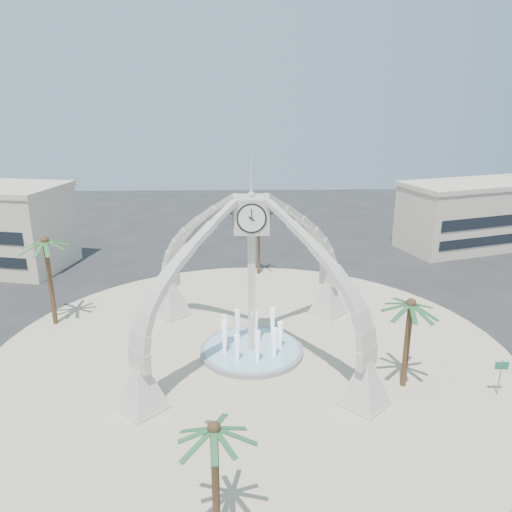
{
  "coord_description": "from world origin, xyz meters",
  "views": [
    {
      "loc": [
        -0.64,
        -34.53,
        19.1
      ],
      "look_at": [
        0.39,
        2.0,
        7.29
      ],
      "focal_mm": 35.0,
      "sensor_mm": 36.0,
      "label": 1
    }
  ],
  "objects_px": {
    "palm_west": "(45,242)",
    "palm_south": "(214,430)",
    "street_sign": "(501,370)",
    "palm_north": "(259,227)",
    "palm_east": "(411,305)",
    "clock_tower": "(251,275)",
    "fountain": "(252,350)"
  },
  "relations": [
    {
      "from": "palm_west",
      "to": "street_sign",
      "type": "height_order",
      "value": "palm_west"
    },
    {
      "from": "clock_tower",
      "to": "street_sign",
      "type": "bearing_deg",
      "value": -20.75
    },
    {
      "from": "palm_east",
      "to": "palm_north",
      "type": "relative_size",
      "value": 1.12
    },
    {
      "from": "palm_south",
      "to": "palm_east",
      "type": "bearing_deg",
      "value": 43.78
    },
    {
      "from": "clock_tower",
      "to": "street_sign",
      "type": "height_order",
      "value": "clock_tower"
    },
    {
      "from": "palm_south",
      "to": "street_sign",
      "type": "bearing_deg",
      "value": 29.82
    },
    {
      "from": "palm_east",
      "to": "clock_tower",
      "type": "bearing_deg",
      "value": 154.85
    },
    {
      "from": "palm_north",
      "to": "palm_west",
      "type": "bearing_deg",
      "value": -146.02
    },
    {
      "from": "clock_tower",
      "to": "palm_west",
      "type": "bearing_deg",
      "value": 161.52
    },
    {
      "from": "street_sign",
      "to": "clock_tower",
      "type": "bearing_deg",
      "value": 160.63
    },
    {
      "from": "palm_south",
      "to": "fountain",
      "type": "bearing_deg",
      "value": 83.39
    },
    {
      "from": "palm_west",
      "to": "palm_north",
      "type": "xyz_separation_m",
      "value": [
        18.19,
        12.26,
        -1.97
      ]
    },
    {
      "from": "palm_west",
      "to": "palm_north",
      "type": "relative_size",
      "value": 1.35
    },
    {
      "from": "palm_east",
      "to": "palm_south",
      "type": "xyz_separation_m",
      "value": [
        -12.25,
        -11.74,
        -0.53
      ]
    },
    {
      "from": "palm_east",
      "to": "palm_west",
      "type": "bearing_deg",
      "value": 158.94
    },
    {
      "from": "palm_east",
      "to": "palm_north",
      "type": "bearing_deg",
      "value": 111.98
    },
    {
      "from": "palm_north",
      "to": "street_sign",
      "type": "xyz_separation_m",
      "value": [
        15.15,
        -24.13,
        -3.58
      ]
    },
    {
      "from": "palm_west",
      "to": "palm_east",
      "type": "bearing_deg",
      "value": -21.06
    },
    {
      "from": "clock_tower",
      "to": "palm_west",
      "type": "height_order",
      "value": "clock_tower"
    },
    {
      "from": "fountain",
      "to": "street_sign",
      "type": "bearing_deg",
      "value": -20.75
    },
    {
      "from": "clock_tower",
      "to": "palm_north",
      "type": "xyz_separation_m",
      "value": [
        1.12,
        17.97,
        -1.0
      ]
    },
    {
      "from": "clock_tower",
      "to": "palm_south",
      "type": "height_order",
      "value": "clock_tower"
    },
    {
      "from": "palm_east",
      "to": "palm_north",
      "type": "distance_m",
      "value": 24.61
    },
    {
      "from": "palm_west",
      "to": "palm_south",
      "type": "height_order",
      "value": "palm_west"
    },
    {
      "from": "palm_west",
      "to": "palm_south",
      "type": "distance_m",
      "value": 27.02
    },
    {
      "from": "palm_west",
      "to": "fountain",
      "type": "bearing_deg",
      "value": -18.47
    },
    {
      "from": "fountain",
      "to": "palm_west",
      "type": "height_order",
      "value": "palm_west"
    },
    {
      "from": "fountain",
      "to": "palm_east",
      "type": "height_order",
      "value": "palm_east"
    },
    {
      "from": "palm_south",
      "to": "street_sign",
      "type": "distance_m",
      "value": 21.28
    },
    {
      "from": "clock_tower",
      "to": "fountain",
      "type": "height_order",
      "value": "clock_tower"
    },
    {
      "from": "palm_east",
      "to": "street_sign",
      "type": "relative_size",
      "value": 2.62
    },
    {
      "from": "palm_north",
      "to": "palm_south",
      "type": "bearing_deg",
      "value": -95.03
    }
  ]
}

